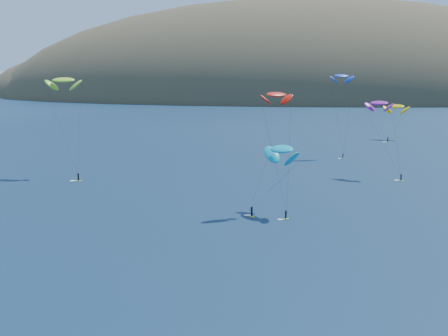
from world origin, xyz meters
name	(u,v)px	position (x,y,z in m)	size (l,w,h in m)	color
island	(321,109)	(39.40, 562.36, -10.74)	(730.00, 300.00, 210.00)	#3D3526
kitesurfer_3	(63,80)	(-37.15, 118.10, 25.35)	(12.16, 11.93, 27.97)	#F0F81B
kitesurfer_4	(342,76)	(37.56, 162.59, 25.94)	(8.34, 7.63, 28.12)	#F0F81B
kitesurfer_5	(282,149)	(22.16, 81.51, 12.77)	(10.96, 10.93, 15.59)	#F0F81B
kitesurfer_6	(379,103)	(45.66, 126.84, 19.42)	(10.32, 10.22, 21.56)	#F0F81B
kitesurfer_9	(276,95)	(20.94, 82.51, 23.39)	(7.38, 10.46, 25.37)	#F0F81B
kitesurfer_11	(396,106)	(62.17, 215.75, 13.20)	(10.87, 15.54, 15.99)	#F0F81B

